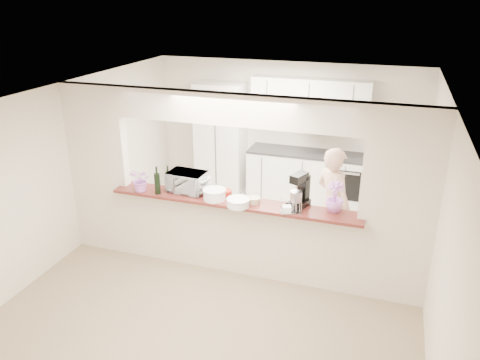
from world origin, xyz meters
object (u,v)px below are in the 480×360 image
at_px(refrigerator, 397,167).
at_px(toaster_oven, 187,182).
at_px(stand_mixer, 300,191).
at_px(person, 332,204).

relative_size(refrigerator, toaster_oven, 3.34).
height_order(toaster_oven, stand_mixer, stand_mixer).
relative_size(toaster_oven, person, 0.30).
relative_size(toaster_oven, stand_mixer, 1.13).
distance_m(toaster_oven, person, 2.08).
height_order(refrigerator, stand_mixer, refrigerator).
height_order(toaster_oven, person, person).
xyz_separation_m(toaster_oven, stand_mixer, (1.56, 0.01, 0.06)).
bearing_deg(refrigerator, toaster_oven, -136.61).
bearing_deg(toaster_oven, stand_mixer, 4.15).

